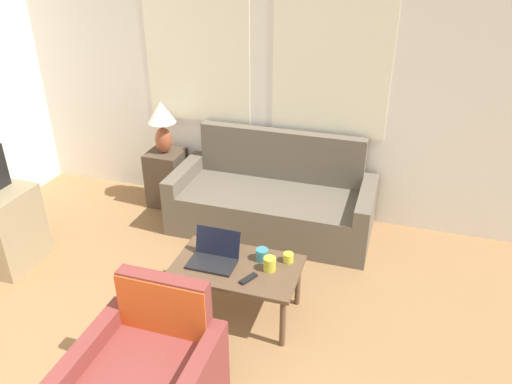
{
  "coord_description": "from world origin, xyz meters",
  "views": [
    {
      "loc": [
        1.3,
        -0.75,
        2.69
      ],
      "look_at": [
        0.21,
        2.73,
        0.75
      ],
      "focal_mm": 35.0,
      "sensor_mm": 36.0,
      "label": 1
    }
  ],
  "objects_px": {
    "armchair": "(149,381)",
    "couch": "(273,202)",
    "table_lamp": "(162,121)",
    "cup_yellow": "(262,255)",
    "cup_white": "(288,258)",
    "tv_remote": "(248,279)",
    "coffee_table": "(237,271)",
    "cup_navy": "(270,264)",
    "laptop": "(214,256)"
  },
  "relations": [
    {
      "from": "cup_white",
      "to": "table_lamp",
      "type": "bearing_deg",
      "value": 142.27
    },
    {
      "from": "couch",
      "to": "tv_remote",
      "type": "height_order",
      "value": "couch"
    },
    {
      "from": "cup_yellow",
      "to": "couch",
      "type": "bearing_deg",
      "value": 101.62
    },
    {
      "from": "cup_yellow",
      "to": "cup_white",
      "type": "xyz_separation_m",
      "value": [
        0.2,
        0.04,
        -0.01
      ]
    },
    {
      "from": "table_lamp",
      "to": "cup_white",
      "type": "relative_size",
      "value": 6.9
    },
    {
      "from": "table_lamp",
      "to": "cup_white",
      "type": "height_order",
      "value": "table_lamp"
    },
    {
      "from": "couch",
      "to": "armchair",
      "type": "height_order",
      "value": "couch"
    },
    {
      "from": "laptop",
      "to": "cup_white",
      "type": "xyz_separation_m",
      "value": [
        0.54,
        0.17,
        -0.02
      ]
    },
    {
      "from": "couch",
      "to": "cup_navy",
      "type": "relative_size",
      "value": 18.3
    },
    {
      "from": "armchair",
      "to": "coffee_table",
      "type": "xyz_separation_m",
      "value": [
        0.2,
        1.03,
        0.12
      ]
    },
    {
      "from": "armchair",
      "to": "couch",
      "type": "bearing_deg",
      "value": 87.18
    },
    {
      "from": "laptop",
      "to": "cup_white",
      "type": "distance_m",
      "value": 0.56
    },
    {
      "from": "laptop",
      "to": "cup_yellow",
      "type": "height_order",
      "value": "laptop"
    },
    {
      "from": "armchair",
      "to": "cup_white",
      "type": "xyz_separation_m",
      "value": [
        0.56,
        1.2,
        0.21
      ]
    },
    {
      "from": "cup_navy",
      "to": "tv_remote",
      "type": "height_order",
      "value": "cup_navy"
    },
    {
      "from": "couch",
      "to": "laptop",
      "type": "distance_m",
      "value": 1.34
    },
    {
      "from": "armchair",
      "to": "cup_white",
      "type": "relative_size",
      "value": 10.68
    },
    {
      "from": "armchair",
      "to": "tv_remote",
      "type": "bearing_deg",
      "value": 69.29
    },
    {
      "from": "cup_navy",
      "to": "cup_white",
      "type": "height_order",
      "value": "cup_navy"
    },
    {
      "from": "couch",
      "to": "cup_yellow",
      "type": "distance_m",
      "value": 1.23
    },
    {
      "from": "armchair",
      "to": "coffee_table",
      "type": "height_order",
      "value": "armchair"
    },
    {
      "from": "armchair",
      "to": "cup_yellow",
      "type": "xyz_separation_m",
      "value": [
        0.36,
        1.16,
        0.22
      ]
    },
    {
      "from": "tv_remote",
      "to": "cup_white",
      "type": "bearing_deg",
      "value": 54.15
    },
    {
      "from": "couch",
      "to": "tv_remote",
      "type": "relative_size",
      "value": 12.72
    },
    {
      "from": "couch",
      "to": "cup_white",
      "type": "distance_m",
      "value": 1.25
    },
    {
      "from": "couch",
      "to": "cup_white",
      "type": "bearing_deg",
      "value": -69.06
    },
    {
      "from": "armchair",
      "to": "coffee_table",
      "type": "bearing_deg",
      "value": 78.96
    },
    {
      "from": "couch",
      "to": "table_lamp",
      "type": "distance_m",
      "value": 1.4
    },
    {
      "from": "couch",
      "to": "cup_white",
      "type": "xyz_separation_m",
      "value": [
        0.44,
        -1.15,
        0.21
      ]
    },
    {
      "from": "table_lamp",
      "to": "coffee_table",
      "type": "relative_size",
      "value": 0.58
    },
    {
      "from": "armchair",
      "to": "table_lamp",
      "type": "relative_size",
      "value": 1.55
    },
    {
      "from": "tv_remote",
      "to": "armchair",
      "type": "bearing_deg",
      "value": -110.71
    },
    {
      "from": "cup_navy",
      "to": "couch",
      "type": "bearing_deg",
      "value": 104.51
    },
    {
      "from": "coffee_table",
      "to": "cup_white",
      "type": "distance_m",
      "value": 0.4
    },
    {
      "from": "cup_navy",
      "to": "tv_remote",
      "type": "relative_size",
      "value": 0.69
    },
    {
      "from": "couch",
      "to": "coffee_table",
      "type": "relative_size",
      "value": 2.05
    },
    {
      "from": "laptop",
      "to": "cup_navy",
      "type": "bearing_deg",
      "value": 2.96
    },
    {
      "from": "couch",
      "to": "armchair",
      "type": "relative_size",
      "value": 2.3
    },
    {
      "from": "armchair",
      "to": "tv_remote",
      "type": "distance_m",
      "value": 0.97
    },
    {
      "from": "laptop",
      "to": "table_lamp",
      "type": "bearing_deg",
      "value": 127.83
    },
    {
      "from": "table_lamp",
      "to": "tv_remote",
      "type": "xyz_separation_m",
      "value": [
        1.45,
        -1.59,
        -0.49
      ]
    },
    {
      "from": "cup_yellow",
      "to": "tv_remote",
      "type": "height_order",
      "value": "cup_yellow"
    },
    {
      "from": "armchair",
      "to": "laptop",
      "type": "relative_size",
      "value": 2.41
    },
    {
      "from": "coffee_table",
      "to": "cup_navy",
      "type": "height_order",
      "value": "cup_navy"
    },
    {
      "from": "laptop",
      "to": "tv_remote",
      "type": "height_order",
      "value": "laptop"
    },
    {
      "from": "table_lamp",
      "to": "cup_yellow",
      "type": "distance_m",
      "value": 2.03
    },
    {
      "from": "coffee_table",
      "to": "cup_yellow",
      "type": "relative_size",
      "value": 9.87
    },
    {
      "from": "armchair",
      "to": "table_lamp",
      "type": "distance_m",
      "value": 2.81
    },
    {
      "from": "cup_navy",
      "to": "table_lamp",
      "type": "bearing_deg",
      "value": 137.44
    },
    {
      "from": "table_lamp",
      "to": "tv_remote",
      "type": "relative_size",
      "value": 3.56
    }
  ]
}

